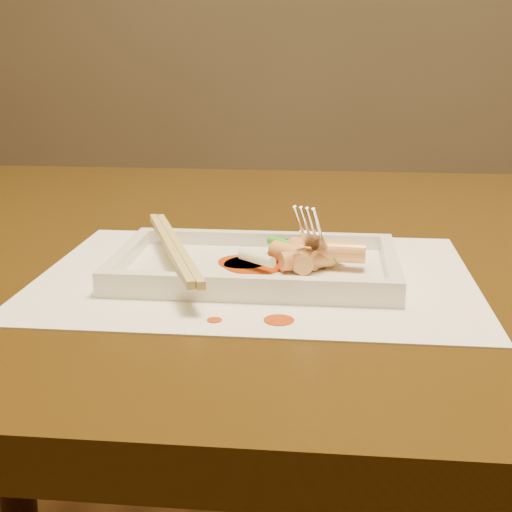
# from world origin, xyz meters

# --- Properties ---
(table) EXTENTS (1.40, 0.90, 0.75)m
(table) POSITION_xyz_m (0.00, 0.00, 0.65)
(table) COLOR black
(table) RESTS_ON ground
(placemat) EXTENTS (0.40, 0.30, 0.00)m
(placemat) POSITION_xyz_m (-0.09, -0.15, 0.75)
(placemat) COLOR white
(placemat) RESTS_ON table
(sauce_splatter_a) EXTENTS (0.02, 0.02, 0.00)m
(sauce_splatter_a) POSITION_xyz_m (-0.06, -0.27, 0.75)
(sauce_splatter_a) COLOR #B73405
(sauce_splatter_a) RESTS_ON placemat
(sauce_splatter_b) EXTENTS (0.01, 0.01, 0.00)m
(sauce_splatter_b) POSITION_xyz_m (-0.11, -0.27, 0.75)
(sauce_splatter_b) COLOR #B73405
(sauce_splatter_b) RESTS_ON placemat
(plate_base) EXTENTS (0.26, 0.16, 0.01)m
(plate_base) POSITION_xyz_m (-0.09, -0.15, 0.76)
(plate_base) COLOR white
(plate_base) RESTS_ON placemat
(plate_rim_far) EXTENTS (0.26, 0.01, 0.01)m
(plate_rim_far) POSITION_xyz_m (-0.09, -0.08, 0.77)
(plate_rim_far) COLOR white
(plate_rim_far) RESTS_ON plate_base
(plate_rim_near) EXTENTS (0.26, 0.01, 0.01)m
(plate_rim_near) POSITION_xyz_m (-0.09, -0.23, 0.77)
(plate_rim_near) COLOR white
(plate_rim_near) RESTS_ON plate_base
(plate_rim_left) EXTENTS (0.01, 0.14, 0.01)m
(plate_rim_left) POSITION_xyz_m (-0.22, -0.15, 0.77)
(plate_rim_left) COLOR white
(plate_rim_left) RESTS_ON plate_base
(plate_rim_right) EXTENTS (0.01, 0.14, 0.01)m
(plate_rim_right) POSITION_xyz_m (0.03, -0.15, 0.77)
(plate_rim_right) COLOR white
(plate_rim_right) RESTS_ON plate_base
(veg_piece) EXTENTS (0.04, 0.04, 0.01)m
(veg_piece) POSITION_xyz_m (-0.06, -0.11, 0.77)
(veg_piece) COLOR black
(veg_piece) RESTS_ON plate_base
(scallion_white) EXTENTS (0.04, 0.03, 0.01)m
(scallion_white) POSITION_xyz_m (-0.09, -0.17, 0.77)
(scallion_white) COLOR #EAEACC
(scallion_white) RESTS_ON plate_base
(scallion_green) EXTENTS (0.07, 0.06, 0.01)m
(scallion_green) POSITION_xyz_m (-0.05, -0.13, 0.77)
(scallion_green) COLOR green
(scallion_green) RESTS_ON plate_base
(chopstick_a) EXTENTS (0.09, 0.23, 0.01)m
(chopstick_a) POSITION_xyz_m (-0.18, -0.15, 0.78)
(chopstick_a) COLOR tan
(chopstick_a) RESTS_ON plate_rim_near
(chopstick_b) EXTENTS (0.09, 0.23, 0.01)m
(chopstick_b) POSITION_xyz_m (-0.17, -0.15, 0.78)
(chopstick_b) COLOR tan
(chopstick_b) RESTS_ON plate_rim_near
(fork) EXTENTS (0.09, 0.10, 0.14)m
(fork) POSITION_xyz_m (-0.02, -0.13, 0.83)
(fork) COLOR silver
(fork) RESTS_ON plate_base
(sauce_blob_0) EXTENTS (0.05, 0.05, 0.00)m
(sauce_blob_0) POSITION_xyz_m (-0.11, -0.14, 0.76)
(sauce_blob_0) COLOR #B73405
(sauce_blob_0) RESTS_ON plate_base
(sauce_blob_1) EXTENTS (0.06, 0.06, 0.00)m
(sauce_blob_1) POSITION_xyz_m (-0.10, -0.15, 0.76)
(sauce_blob_1) COLOR #B73405
(sauce_blob_1) RESTS_ON plate_base
(rice_cake_0) EXTENTS (0.04, 0.05, 0.02)m
(rice_cake_0) POSITION_xyz_m (-0.05, -0.15, 0.77)
(rice_cake_0) COLOR #F9C274
(rice_cake_0) RESTS_ON plate_base
(rice_cake_1) EXTENTS (0.05, 0.05, 0.02)m
(rice_cake_1) POSITION_xyz_m (-0.04, -0.15, 0.77)
(rice_cake_1) COLOR #F9C274
(rice_cake_1) RESTS_ON plate_base
(rice_cake_2) EXTENTS (0.05, 0.03, 0.02)m
(rice_cake_2) POSITION_xyz_m (-0.03, -0.14, 0.78)
(rice_cake_2) COLOR #F9C274
(rice_cake_2) RESTS_ON plate_base
(rice_cake_3) EXTENTS (0.03, 0.05, 0.02)m
(rice_cake_3) POSITION_xyz_m (-0.06, -0.14, 0.77)
(rice_cake_3) COLOR #F9C274
(rice_cake_3) RESTS_ON plate_base
(rice_cake_4) EXTENTS (0.05, 0.05, 0.02)m
(rice_cake_4) POSITION_xyz_m (-0.06, -0.15, 0.77)
(rice_cake_4) COLOR #F9C274
(rice_cake_4) RESTS_ON plate_base
(rice_cake_5) EXTENTS (0.05, 0.02, 0.02)m
(rice_cake_5) POSITION_xyz_m (-0.02, -0.15, 0.78)
(rice_cake_5) COLOR #F9C274
(rice_cake_5) RESTS_ON plate_base
(rice_cake_6) EXTENTS (0.02, 0.04, 0.02)m
(rice_cake_6) POSITION_xyz_m (-0.05, -0.16, 0.77)
(rice_cake_6) COLOR #F9C274
(rice_cake_6) RESTS_ON plate_base
(rice_cake_7) EXTENTS (0.05, 0.04, 0.02)m
(rice_cake_7) POSITION_xyz_m (-0.05, -0.16, 0.77)
(rice_cake_7) COLOR #F9C274
(rice_cake_7) RESTS_ON plate_base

